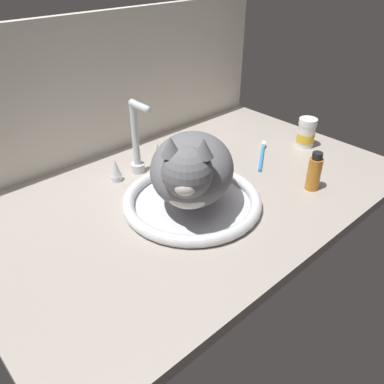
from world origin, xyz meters
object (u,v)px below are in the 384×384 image
faucet (137,147)px  pill_bottle (306,133)px  toothbrush (262,156)px  cat (191,170)px  amber_bottle (314,172)px  sink_basin (192,201)px

faucet → pill_bottle: faucet is taller
toothbrush → faucet: bearing=151.6°
faucet → cat: size_ratio=0.67×
cat → pill_bottle: cat is taller
faucet → cat: 24.60cm
amber_bottle → toothbrush: amber_bottle is taller
pill_bottle → amber_bottle: bearing=-141.8°
cat → faucet: bearing=86.5°
sink_basin → faucet: size_ratio=1.61×
sink_basin → pill_bottle: 50.66cm
sink_basin → amber_bottle: amber_bottle is taller
faucet → toothbrush: (33.71, -18.24, -7.45)cm
sink_basin → pill_bottle: bearing=0.7°
cat → toothbrush: (35.20, 6.07, -10.92)cm
cat → sink_basin: bearing=42.1°
pill_bottle → amber_bottle: 26.79cm
sink_basin → toothbrush: sink_basin is taller
faucet → toothbrush: faucet is taller
cat → toothbrush: bearing=9.8°
pill_bottle → toothbrush: pill_bottle is taller
faucet → amber_bottle: (29.52, -38.90, -2.98)cm
cat → amber_bottle: (31.02, -14.59, -6.45)cm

